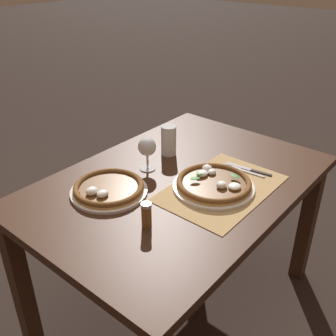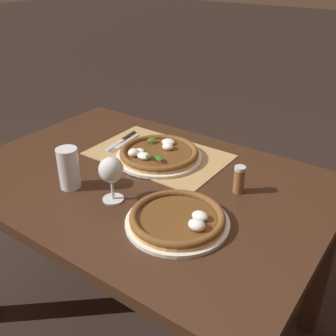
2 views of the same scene
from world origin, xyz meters
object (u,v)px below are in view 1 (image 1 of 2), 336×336
(pizza_near, at_px, (214,184))
(pizza_far, at_px, (108,189))
(wine_glass, at_px, (147,148))
(fork, at_px, (243,171))
(knife, at_px, (248,169))
(pint_glass, at_px, (169,141))
(pepper_shaker, at_px, (146,215))

(pizza_near, height_order, pizza_far, pizza_near)
(pizza_near, relative_size, wine_glass, 2.17)
(pizza_near, relative_size, fork, 1.68)
(wine_glass, xyz_separation_m, fork, (0.25, -0.34, -0.10))
(knife, bearing_deg, fork, 157.55)
(fork, bearing_deg, pizza_near, 173.58)
(pint_glass, relative_size, pepper_shaker, 1.49)
(wine_glass, bearing_deg, knife, -51.78)
(pizza_near, height_order, fork, pizza_near)
(pint_glass, bearing_deg, knife, -74.69)
(fork, bearing_deg, pepper_shaker, 173.65)
(pizza_far, xyz_separation_m, fork, (0.50, -0.33, -0.01))
(pizza_far, height_order, knife, pizza_far)
(wine_glass, distance_m, pint_glass, 0.18)
(pizza_far, bearing_deg, pepper_shaker, -103.45)
(pizza_near, relative_size, pizza_far, 1.08)
(wine_glass, xyz_separation_m, pepper_shaker, (-0.31, -0.28, -0.06))
(pizza_near, xyz_separation_m, pint_glass, (0.12, 0.34, 0.05))
(wine_glass, height_order, pepper_shaker, wine_glass)
(pizza_far, xyz_separation_m, pepper_shaker, (-0.06, -0.27, 0.03))
(pepper_shaker, bearing_deg, knife, -7.12)
(wine_glass, bearing_deg, pepper_shaker, -138.06)
(pizza_far, height_order, pint_glass, pint_glass)
(pizza_near, distance_m, pepper_shaker, 0.37)
(pizza_far, relative_size, pint_glass, 2.16)
(pizza_far, bearing_deg, pizza_near, -45.78)
(pizza_near, distance_m, knife, 0.23)
(wine_glass, height_order, fork, wine_glass)
(fork, xyz_separation_m, pepper_shaker, (-0.56, 0.06, 0.04))
(fork, bearing_deg, pint_glass, 101.79)
(pizza_far, bearing_deg, wine_glass, 2.84)
(pizza_near, bearing_deg, knife, -8.42)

